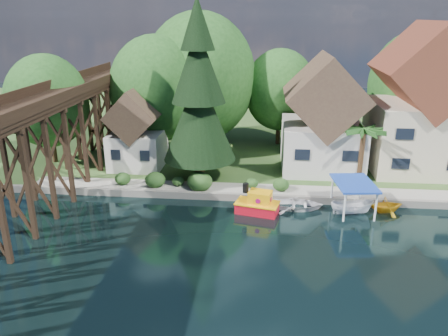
{
  "coord_description": "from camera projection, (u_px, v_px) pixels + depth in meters",
  "views": [
    {
      "loc": [
        1.51,
        -25.86,
        14.87
      ],
      "look_at": [
        -1.59,
        6.0,
        3.58
      ],
      "focal_mm": 35.0,
      "sensor_mm": 36.0,
      "label": 1
    }
  ],
  "objects": [
    {
      "name": "ground",
      "position": [
        239.0,
        248.0,
        29.36
      ],
      "size": [
        140.0,
        140.0,
        0.0
      ],
      "primitive_type": "plane",
      "color": "black",
      "rests_on": "ground"
    },
    {
      "name": "bank",
      "position": [
        255.0,
        125.0,
        61.19
      ],
      "size": [
        140.0,
        52.0,
        0.5
      ],
      "primitive_type": "cube",
      "color": "#2A4A1D",
      "rests_on": "ground"
    },
    {
      "name": "seawall",
      "position": [
        293.0,
        199.0,
        36.4
      ],
      "size": [
        60.0,
        0.4,
        0.62
      ],
      "primitive_type": "cube",
      "color": "slate",
      "rests_on": "ground"
    },
    {
      "name": "promenade",
      "position": [
        316.0,
        192.0,
        37.36
      ],
      "size": [
        50.0,
        2.6,
        0.06
      ],
      "primitive_type": "cube",
      "color": "gray",
      "rests_on": "bank"
    },
    {
      "name": "trestle_bridge",
      "position": [
        39.0,
        144.0,
        33.89
      ],
      "size": [
        4.12,
        44.18,
        9.3
      ],
      "color": "black",
      "rests_on": "ground"
    },
    {
      "name": "house_left",
      "position": [
        323.0,
        121.0,
        42.02
      ],
      "size": [
        7.64,
        8.64,
        11.02
      ],
      "color": "silver",
      "rests_on": "bank"
    },
    {
      "name": "house_center",
      "position": [
        420.0,
        109.0,
        41.24
      ],
      "size": [
        8.65,
        9.18,
        13.89
      ],
      "color": "beige",
      "rests_on": "bank"
    },
    {
      "name": "shed",
      "position": [
        137.0,
        134.0,
        42.7
      ],
      "size": [
        5.09,
        5.4,
        7.85
      ],
      "color": "silver",
      "rests_on": "bank"
    },
    {
      "name": "bg_trees",
      "position": [
        262.0,
        89.0,
        46.79
      ],
      "size": [
        49.9,
        13.3,
        10.57
      ],
      "color": "#382314",
      "rests_on": "bank"
    },
    {
      "name": "shrubs",
      "position": [
        193.0,
        180.0,
        38.06
      ],
      "size": [
        15.76,
        2.47,
        1.7
      ],
      "color": "#1F4318",
      "rests_on": "bank"
    },
    {
      "name": "conifer",
      "position": [
        199.0,
        96.0,
        37.85
      ],
      "size": [
        6.48,
        6.48,
        15.95
      ],
      "color": "#382314",
      "rests_on": "bank"
    },
    {
      "name": "palm_tree",
      "position": [
        364.0,
        132.0,
        38.0
      ],
      "size": [
        4.44,
        4.44,
        5.35
      ],
      "color": "#382314",
      "rests_on": "bank"
    },
    {
      "name": "tugboat",
      "position": [
        258.0,
        204.0,
        34.4
      ],
      "size": [
        3.67,
        2.55,
        2.43
      ],
      "color": "red",
      "rests_on": "ground"
    },
    {
      "name": "boat_white_a",
      "position": [
        297.0,
        203.0,
        35.28
      ],
      "size": [
        4.24,
        3.07,
        0.87
      ],
      "primitive_type": "imported",
      "rotation": [
        0.0,
        0.0,
        1.55
      ],
      "color": "silver",
      "rests_on": "ground"
    },
    {
      "name": "boat_canopy",
      "position": [
        353.0,
        201.0,
        34.05
      ],
      "size": [
        3.48,
        4.46,
        2.67
      ],
      "color": "white",
      "rests_on": "ground"
    },
    {
      "name": "boat_yellow",
      "position": [
        386.0,
        204.0,
        34.55
      ],
      "size": [
        3.15,
        2.88,
        1.42
      ],
      "primitive_type": "imported",
      "rotation": [
        0.0,
        0.0,
        1.8
      ],
      "color": "yellow",
      "rests_on": "ground"
    }
  ]
}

